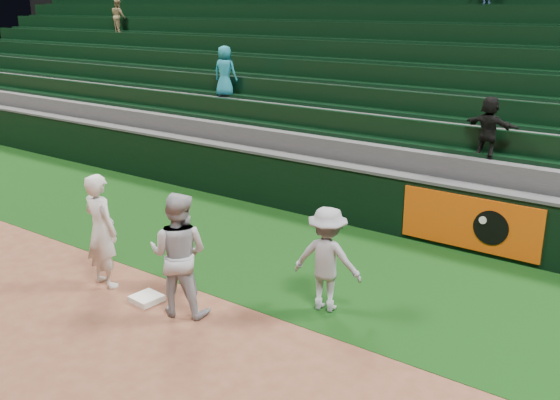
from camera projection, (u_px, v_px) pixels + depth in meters
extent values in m
plane|color=brown|center=(155.00, 311.00, 9.44)|extent=(70.00, 70.00, 0.00)
cube|color=black|center=(273.00, 250.00, 11.75)|extent=(36.00, 4.20, 0.01)
cube|color=white|center=(147.00, 298.00, 9.73)|extent=(0.45, 0.45, 0.09)
imported|color=silver|center=(101.00, 231.00, 10.04)|extent=(0.73, 0.51, 1.90)
imported|color=#ACAFB7|center=(179.00, 254.00, 9.12)|extent=(1.11, 0.99, 1.88)
imported|color=#90939C|center=(327.00, 259.00, 9.26)|extent=(1.15, 0.81, 1.62)
cube|color=black|center=(335.00, 193.00, 13.26)|extent=(36.00, 0.35, 1.20)
cube|color=#D84C0A|center=(470.00, 223.00, 11.43)|extent=(2.60, 0.05, 1.00)
cylinder|color=black|center=(491.00, 228.00, 11.18)|extent=(0.64, 0.02, 0.64)
cylinder|color=white|center=(483.00, 220.00, 11.21)|extent=(0.14, 0.02, 0.14)
cube|color=#424244|center=(336.00, 164.00, 13.07)|extent=(36.00, 0.40, 0.06)
cube|color=#3B3B3E|center=(352.00, 175.00, 13.75)|extent=(36.00, 0.85, 1.65)
cube|color=black|center=(360.00, 125.00, 13.62)|extent=(36.00, 0.14, 0.50)
cube|color=black|center=(356.00, 136.00, 13.56)|extent=(36.00, 0.45, 0.08)
cube|color=#3B3B3E|center=(371.00, 158.00, 14.34)|extent=(36.00, 0.85, 2.10)
cube|color=black|center=(379.00, 100.00, 14.14)|extent=(36.00, 0.14, 0.50)
cube|color=black|center=(375.00, 110.00, 14.07)|extent=(36.00, 0.45, 0.08)
cube|color=#3B3B3E|center=(388.00, 142.00, 14.92)|extent=(36.00, 0.85, 2.55)
cube|color=black|center=(397.00, 77.00, 14.66)|extent=(36.00, 0.14, 0.50)
cube|color=black|center=(393.00, 86.00, 14.59)|extent=(36.00, 0.45, 0.08)
cube|color=#3B3B3E|center=(404.00, 127.00, 15.51)|extent=(36.00, 0.85, 3.00)
cube|color=black|center=(413.00, 55.00, 15.18)|extent=(36.00, 0.14, 0.50)
cube|color=black|center=(410.00, 64.00, 15.11)|extent=(36.00, 0.45, 0.08)
cube|color=#3B3B3E|center=(419.00, 114.00, 16.10)|extent=(36.00, 0.85, 3.45)
cube|color=black|center=(429.00, 34.00, 15.70)|extent=(36.00, 0.14, 0.50)
cube|color=black|center=(425.00, 43.00, 15.63)|extent=(36.00, 0.45, 0.08)
cube|color=#3B3B3E|center=(433.00, 101.00, 16.69)|extent=(36.00, 0.85, 3.90)
cube|color=black|center=(443.00, 15.00, 16.22)|extent=(36.00, 0.14, 0.50)
cube|color=black|center=(440.00, 24.00, 16.15)|extent=(36.00, 0.45, 0.08)
cube|color=#3B3B3E|center=(446.00, 89.00, 17.27)|extent=(36.00, 0.85, 4.35)
cube|color=black|center=(454.00, 5.00, 16.67)|extent=(36.00, 0.45, 0.08)
imported|color=teal|center=(225.00, 71.00, 16.23)|extent=(0.70, 0.52, 1.31)
imported|color=black|center=(489.00, 127.00, 11.67)|extent=(1.13, 0.60, 1.16)
imported|color=#8E7D52|center=(118.00, 16.00, 21.80)|extent=(0.65, 0.57, 1.13)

